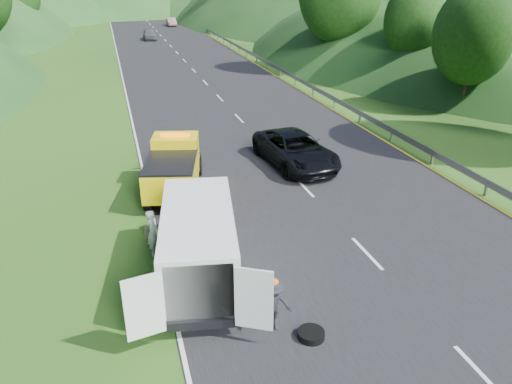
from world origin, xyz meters
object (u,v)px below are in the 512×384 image
object	(u,v)px
tow_truck	(174,166)
suitcase	(150,234)
white_van	(198,240)
spare_tire	(311,338)
child	(211,259)
woman	(155,254)
passing_suv	(295,165)
worker	(273,329)

from	to	relation	value
tow_truck	suitcase	size ratio (longest dim) A/B	10.23
tow_truck	white_van	size ratio (longest dim) A/B	0.82
spare_tire	child	bearing A→B (deg)	110.64
woman	spare_tire	bearing A→B (deg)	-138.50
suitcase	white_van	bearing A→B (deg)	-64.37
spare_tire	white_van	bearing A→B (deg)	121.97
suitcase	passing_suv	size ratio (longest dim) A/B	0.10
spare_tire	passing_suv	size ratio (longest dim) A/B	0.13
tow_truck	woman	distance (m)	5.62
white_van	worker	xyz separation A→B (m)	(1.46, -3.12, -1.35)
woman	worker	world-z (taller)	woman
tow_truck	passing_suv	bearing A→B (deg)	27.10
tow_truck	child	world-z (taller)	tow_truck
woman	passing_suv	world-z (taller)	woman
suitcase	child	bearing A→B (deg)	-43.54
tow_truck	passing_suv	size ratio (longest dim) A/B	0.99
white_van	spare_tire	size ratio (longest dim) A/B	9.68
worker	passing_suv	world-z (taller)	passing_suv
passing_suv	child	bearing A→B (deg)	-133.32
child	spare_tire	distance (m)	5.04
tow_truck	woman	bearing A→B (deg)	-91.61
white_van	worker	size ratio (longest dim) A/B	4.59
woman	suitcase	bearing A→B (deg)	11.72
white_van	worker	bearing A→B (deg)	-55.34
white_van	passing_suv	world-z (taller)	white_van
woman	suitcase	distance (m)	1.00
white_van	child	xyz separation A→B (m)	(0.55, 0.98, -1.35)
tow_truck	worker	bearing A→B (deg)	-69.16
worker	spare_tire	size ratio (longest dim) A/B	2.11
child	spare_tire	world-z (taller)	child
child	worker	world-z (taller)	worker
worker	suitcase	xyz separation A→B (m)	(-2.79, 5.89, 0.28)
woman	suitcase	xyz separation A→B (m)	(-0.05, 0.95, 0.28)
white_van	child	distance (m)	1.76
worker	passing_suv	size ratio (longest dim) A/B	0.27
woman	passing_suv	size ratio (longest dim) A/B	0.28
white_van	suitcase	xyz separation A→B (m)	(-1.33, 2.77, -1.07)
white_van	passing_suv	distance (m)	10.83
child	suitcase	distance (m)	2.61
spare_tire	passing_suv	distance (m)	13.01
tow_truck	child	xyz separation A→B (m)	(0.38, -6.14, -1.15)
worker	suitcase	size ratio (longest dim) A/B	2.73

